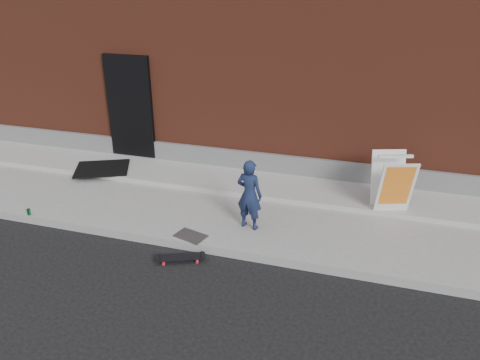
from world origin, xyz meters
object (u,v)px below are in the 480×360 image
(child, at_px, (249,195))
(skateboard, at_px, (180,257))
(soda_can, at_px, (29,212))
(pizza_sign, at_px, (392,182))

(child, bearing_deg, skateboard, 63.60)
(child, distance_m, soda_can, 3.99)
(soda_can, bearing_deg, skateboard, -6.60)
(skateboard, relative_size, pizza_sign, 0.75)
(soda_can, bearing_deg, pizza_sign, 17.38)
(pizza_sign, distance_m, soda_can, 6.47)
(child, distance_m, pizza_sign, 2.57)
(child, relative_size, skateboard, 1.62)
(skateboard, bearing_deg, child, 53.07)
(child, height_order, skateboard, child)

